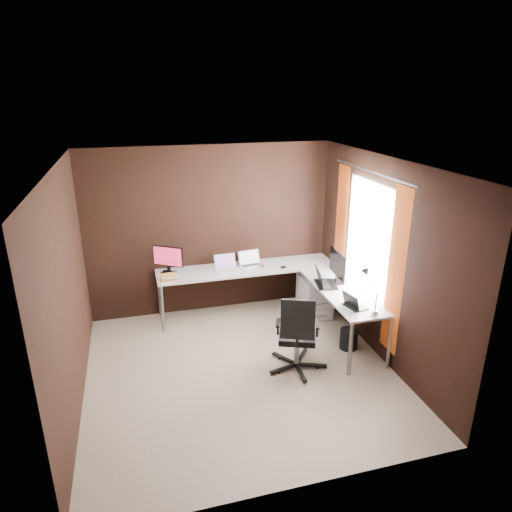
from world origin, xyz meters
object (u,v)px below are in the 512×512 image
Objects in this scene: monitor_left at (168,258)px; office_chair at (297,348)px; laptop_black_small at (353,304)px; book_stack at (169,277)px; laptop_silver at (250,263)px; wastebasket at (349,339)px; laptop_white at (226,266)px; drawer_pedestal at (315,296)px; desk_lamp at (370,286)px; laptop_black_big at (324,281)px; monitor_right at (337,265)px.

office_chair is at bearing -19.46° from monitor_left.
monitor_left is 1.25× the size of laptop_black_small.
office_chair is at bearing -47.35° from book_stack.
laptop_silver is 1.35× the size of wastebasket.
drawer_pedestal is at bearing -20.48° from laptop_white.
laptop_white is at bearing 177.12° from laptop_silver.
laptop_black_small is at bearing -70.05° from laptop_silver.
laptop_silver reaches higher than drawer_pedestal.
book_stack is at bearing 174.67° from drawer_pedestal.
wastebasket is at bearing -1.30° from monitor_left.
desk_lamp is at bearing -165.62° from laptop_black_small.
monitor_left reaches higher than drawer_pedestal.
laptop_black_big is at bearing 6.08° from monitor_left.
wastebasket is at bearing -86.05° from drawer_pedestal.
laptop_black_big is 2.13m from book_stack.
desk_lamp reaches higher than monitor_right.
monitor_left is 1.59× the size of book_stack.
laptop_black_big reaches higher than laptop_black_small.
wastebasket is at bearing -29.03° from book_stack.
monitor_left reaches higher than laptop_black_big.
laptop_white is 1.33× the size of book_stack.
monitor_right is at bearing -22.37° from laptop_black_small.
monitor_left is at bearing 167.75° from drawer_pedestal.
monitor_left is 0.95× the size of laptop_black_big.
book_stack is at bearing 76.88° from monitor_right.
laptop_black_small is at bearing -113.58° from wastebasket.
laptop_black_big is 0.75× the size of desk_lamp.
monitor_right is 1.50× the size of laptop_silver.
office_chair is at bearing 136.97° from monitor_right.
laptop_white is 0.60× the size of desk_lamp.
desk_lamp reaches higher than laptop_white.
wastebasket is (0.01, 0.42, -0.95)m from desk_lamp.
wastebasket is (2.18, -1.21, -0.63)m from book_stack.
monitor_left is 2.22m from laptop_black_big.
monitor_left is at bearing 145.78° from wastebasket.
book_stack is (-2.00, 0.74, -0.02)m from laptop_black_big.
office_chair reaches higher than laptop_silver.
monitor_right reaches higher than laptop_black_small.
laptop_white is (-1.27, 0.37, 0.48)m from drawer_pedestal.
laptop_black_small is (-0.12, -0.75, -0.21)m from monitor_right.
office_chair is 3.74× the size of wastebasket.
desk_lamp is (2.17, -1.63, 0.32)m from book_stack.
monitor_left is at bearing 70.82° from monitor_right.
drawer_pedestal is 1.66× the size of laptop_silver.
monitor_right is 1.62× the size of laptop_white.
monitor_right reaches higher than book_stack.
monitor_left is (-2.09, 0.45, 0.66)m from drawer_pedestal.
monitor_right is 2.03× the size of wastebasket.
office_chair is (-0.76, -1.28, -0.01)m from drawer_pedestal.
monitor_right is at bearing 88.00° from wastebasket.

